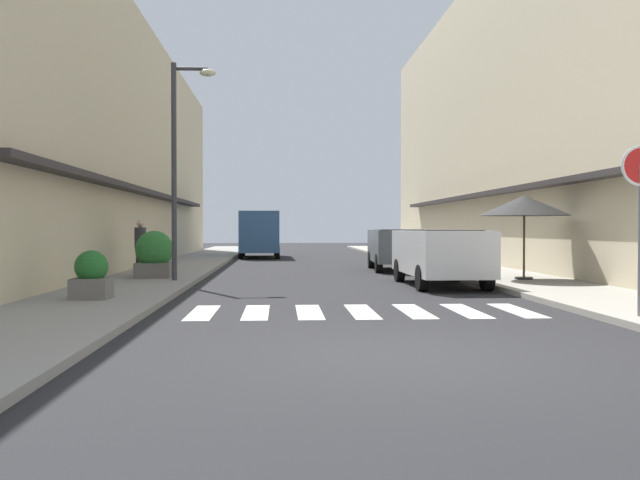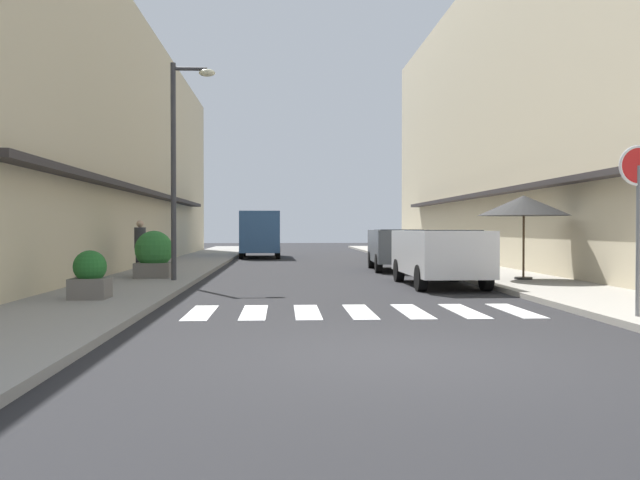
# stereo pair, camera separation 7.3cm
# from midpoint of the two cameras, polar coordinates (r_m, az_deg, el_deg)

# --- Properties ---
(ground_plane) EXTENTS (90.00, 90.00, 0.00)m
(ground_plane) POSITION_cam_midpoint_polar(r_m,az_deg,el_deg) (24.45, 0.02, -2.55)
(ground_plane) COLOR #232326
(sidewalk_left) EXTENTS (2.77, 57.28, 0.12)m
(sidewalk_left) POSITION_cam_midpoint_polar(r_m,az_deg,el_deg) (24.68, -11.98, -2.40)
(sidewalk_left) COLOR gray
(sidewalk_left) RESTS_ON ground_plane
(sidewalk_right) EXTENTS (2.77, 57.28, 0.12)m
(sidewalk_right) POSITION_cam_midpoint_polar(r_m,az_deg,el_deg) (25.27, 11.74, -2.32)
(sidewalk_right) COLOR #9E998E
(sidewalk_right) RESTS_ON ground_plane
(building_row_left) EXTENTS (5.50, 38.82, 9.37)m
(building_row_left) POSITION_cam_midpoint_polar(r_m,az_deg,el_deg) (26.70, -20.01, 7.75)
(building_row_left) COLOR beige
(building_row_left) RESTS_ON ground_plane
(building_row_right) EXTENTS (5.50, 38.82, 11.97)m
(building_row_right) POSITION_cam_midpoint_polar(r_m,az_deg,el_deg) (27.83, 19.08, 10.18)
(building_row_right) COLOR beige
(building_row_right) RESTS_ON ground_plane
(crosswalk) EXTENTS (6.15, 2.20, 0.01)m
(crosswalk) POSITION_cam_midpoint_polar(r_m,az_deg,el_deg) (12.37, 3.35, -6.01)
(crosswalk) COLOR silver
(crosswalk) RESTS_ON ground_plane
(parked_car_near) EXTENTS (1.84, 4.50, 1.47)m
(parked_car_near) POSITION_cam_midpoint_polar(r_m,az_deg,el_deg) (18.04, 9.91, -0.90)
(parked_car_near) COLOR silver
(parked_car_near) RESTS_ON ground_plane
(parked_car_mid) EXTENTS (1.95, 4.18, 1.47)m
(parked_car_mid) POSITION_cam_midpoint_polar(r_m,az_deg,el_deg) (24.46, 6.39, -0.40)
(parked_car_mid) COLOR #4C5156
(parked_car_mid) RESTS_ON ground_plane
(delivery_van) EXTENTS (2.11, 5.45, 2.37)m
(delivery_van) POSITION_cam_midpoint_polar(r_m,az_deg,el_deg) (35.24, -5.16, 0.82)
(delivery_van) COLOR #33598C
(delivery_van) RESTS_ON ground_plane
(street_lamp) EXTENTS (1.19, 0.28, 5.80)m
(street_lamp) POSITION_cam_midpoint_polar(r_m,az_deg,el_deg) (18.71, -11.70, 7.47)
(street_lamp) COLOR #38383D
(street_lamp) RESTS_ON sidewalk_left
(cafe_umbrella) EXTENTS (2.48, 2.48, 2.29)m
(cafe_umbrella) POSITION_cam_midpoint_polar(r_m,az_deg,el_deg) (19.35, 16.62, 2.75)
(cafe_umbrella) COLOR #262626
(cafe_umbrella) RESTS_ON sidewalk_right
(planter_corner) EXTENTS (0.71, 0.71, 0.96)m
(planter_corner) POSITION_cam_midpoint_polar(r_m,az_deg,el_deg) (14.23, -18.73, -2.87)
(planter_corner) COLOR slate
(planter_corner) RESTS_ON sidewalk_left
(planter_midblock) EXTENTS (1.07, 1.07, 1.32)m
(planter_midblock) POSITION_cam_midpoint_polar(r_m,az_deg,el_deg) (19.81, -13.80, -1.20)
(planter_midblock) COLOR slate
(planter_midblock) RESTS_ON sidewalk_left
(pedestrian_walking_near) EXTENTS (0.34, 0.34, 1.63)m
(pedestrian_walking_near) POSITION_cam_midpoint_polar(r_m,az_deg,el_deg) (21.09, -14.91, -0.50)
(pedestrian_walking_near) COLOR #282B33
(pedestrian_walking_near) RESTS_ON sidewalk_left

